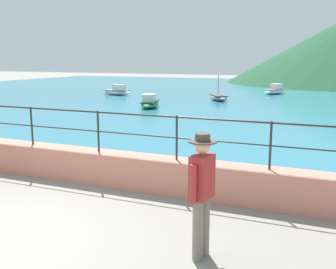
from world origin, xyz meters
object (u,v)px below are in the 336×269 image
Objects in this scene: person_walking at (202,190)px; boat_5 at (218,97)px; boat_0 at (150,103)px; boat_2 at (275,90)px; boat_4 at (117,91)px.

person_walking reaches higher than boat_5.
person_walking is 0.71× the size of boat_0.
person_walking reaches higher than boat_2.
boat_2 is at bearing 66.08° from boat_0.
boat_5 reaches higher than boat_2.
boat_4 is (-5.53, 5.94, 0.00)m from boat_0.
boat_2 is 1.02× the size of boat_5.
boat_0 is 0.99× the size of boat_2.
person_walking is at bearing -83.92° from boat_2.
person_walking reaches higher than boat_0.
boat_2 is 6.73m from boat_5.
boat_4 is 0.97× the size of boat_5.
boat_0 is at bearing -113.92° from boat_2.
boat_5 is at bearing -5.62° from boat_4.
person_walking is 0.71× the size of boat_2.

